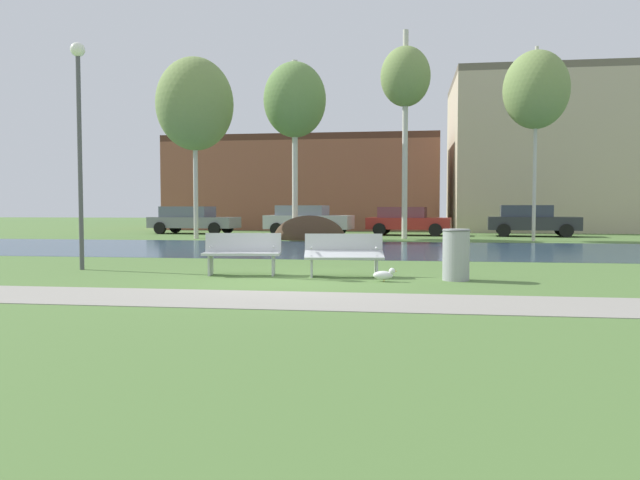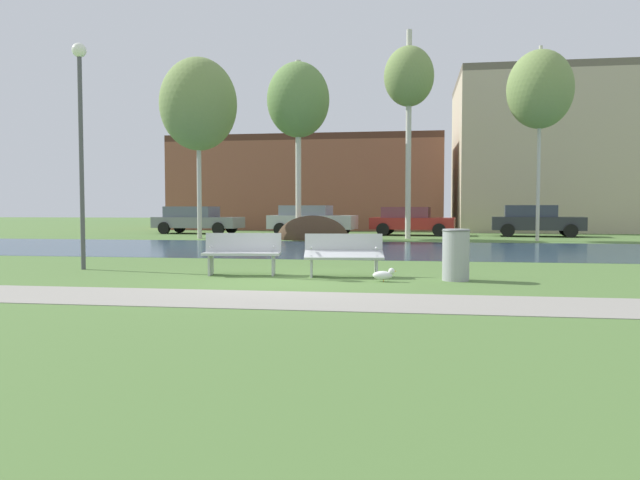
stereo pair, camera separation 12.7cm
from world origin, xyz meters
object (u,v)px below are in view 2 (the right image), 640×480
bench_right (344,254)px  parked_van_nearest_grey (196,219)px  parked_hatch_third_red (411,220)px  bench_left (242,252)px  streetlamp (81,118)px  trash_bin (456,254)px  parked_wagon_fourth_dark (535,220)px  parked_sedan_second_silver (311,219)px  seagull (384,275)px

bench_right → parked_van_nearest_grey: bearing=117.8°
parked_van_nearest_grey → parked_hatch_third_red: size_ratio=1.12×
bench_left → streetlamp: 4.92m
bench_right → trash_bin: size_ratio=1.67×
streetlamp → parked_hatch_third_red: bearing=68.6°
bench_left → parked_hatch_third_red: parked_hatch_third_red is taller
trash_bin → parked_hatch_third_red: parked_hatch_third_red is taller
bench_right → trash_bin: (2.21, -0.34, 0.04)m
parked_hatch_third_red → parked_wagon_fourth_dark: parked_wagon_fourth_dark is taller
bench_left → bench_right: same height
parked_sedan_second_silver → parked_hatch_third_red: 5.07m
parked_hatch_third_red → seagull: bearing=-91.1°
seagull → parked_sedan_second_silver: bearing=103.5°
bench_right → parked_sedan_second_silver: 19.03m
bench_right → streetlamp: size_ratio=0.33×
trash_bin → parked_sedan_second_silver: bearing=107.6°
trash_bin → bench_right: bearing=171.4°
trash_bin → parked_van_nearest_grey: size_ratio=0.20×
parked_sedan_second_silver → parked_hatch_third_red: (5.04, 0.46, -0.04)m
bench_right → streetlamp: (-6.04, 0.57, 2.95)m
bench_right → parked_hatch_third_red: bearing=86.3°
trash_bin → streetlamp: size_ratio=0.20×
parked_van_nearest_grey → bench_left: bearing=-67.3°
seagull → parked_sedan_second_silver: size_ratio=0.10×
bench_left → parked_van_nearest_grey: 21.02m
bench_right → seagull: bearing=-41.2°
streetlamp → parked_sedan_second_silver: (2.22, 18.07, -2.62)m
bench_right → parked_hatch_third_red: size_ratio=0.38×
trash_bin → parked_van_nearest_grey: 23.33m
seagull → trash_bin: bearing=16.8°
bench_right → parked_wagon_fourth_dark: bearing=69.0°
streetlamp → parked_van_nearest_grey: bearing=102.6°
bench_right → parked_sedan_second_silver: parked_sedan_second_silver is taller
streetlamp → parked_sedan_second_silver: streetlamp is taller
trash_bin → parked_hatch_third_red: bearing=92.9°
seagull → streetlamp: streetlamp is taller
bench_left → bench_right: bearing=0.0°
bench_left → seagull: bench_left is taller
streetlamp → parked_sedan_second_silver: bearing=83.0°
bench_left → trash_bin: trash_bin is taller
trash_bin → seagull: bearing=-163.2°
parked_van_nearest_grey → streetlamp: bearing=-77.4°
trash_bin → streetlamp: bearing=173.7°
seagull → streetlamp: bearing=169.2°
seagull → parked_van_nearest_grey: size_ratio=0.09×
parked_van_nearest_grey → parked_wagon_fourth_dark: bearing=-1.9°
parked_van_nearest_grey → parked_hatch_third_red: (11.46, -0.29, -0.01)m
parked_wagon_fourth_dark → parked_hatch_third_red: bearing=177.1°
trash_bin → parked_sedan_second_silver: parked_sedan_second_silver is taller
parked_sedan_second_silver → parked_wagon_fourth_dark: parked_wagon_fourth_dark is taller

